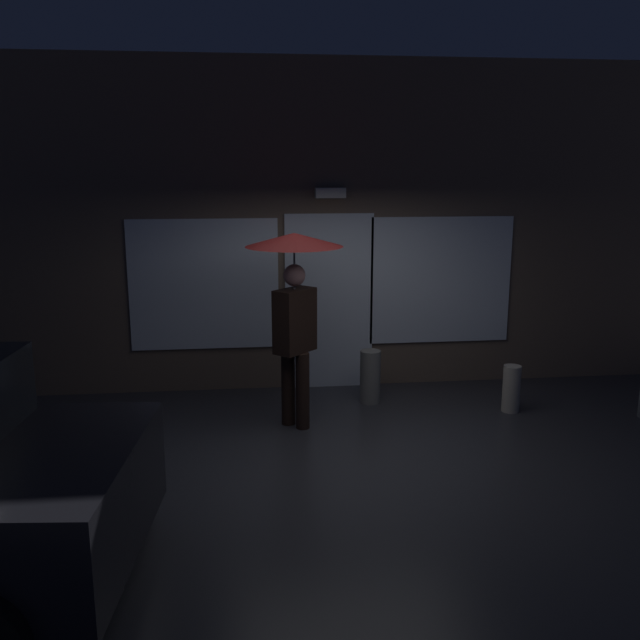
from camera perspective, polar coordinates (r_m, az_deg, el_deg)
name	(u,v)px	position (r m, az deg, el deg)	size (l,w,h in m)	color
ground_plane	(357,455)	(6.92, 3.05, -11.02)	(18.00, 18.00, 0.00)	#2D2D33
building_facade	(328,229)	(8.70, 0.62, 7.50)	(10.08, 0.48, 4.03)	brown
person_with_umbrella	(294,286)	(7.22, -2.12, 2.83)	(1.01, 1.01, 2.10)	black
sidewalk_bollard	(370,377)	(8.28, 4.16, -4.67)	(0.24, 0.24, 0.64)	slate
sidewalk_bollard_2	(511,389)	(8.27, 15.48, -5.47)	(0.20, 0.20, 0.54)	#B2A899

